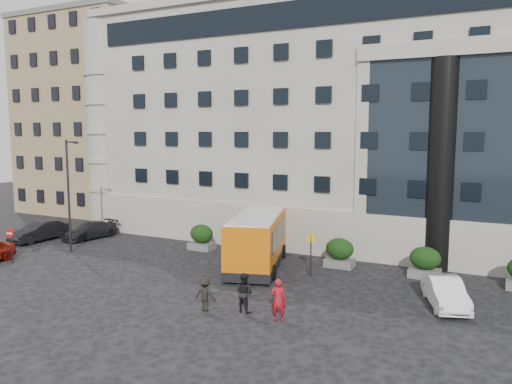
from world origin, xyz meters
TOP-DOWN VIEW (x-y plane):
  - ground at (0.00, 0.00)m, footprint 120.00×120.00m
  - civic_building at (6.00, 22.00)m, footprint 44.00×24.00m
  - entrance_column at (12.00, 10.30)m, footprint 1.80×1.80m
  - apartment_near at (-24.00, 20.00)m, footprint 14.00×14.00m
  - apartment_far at (-27.00, 38.00)m, footprint 13.00×13.00m
  - hedge_a at (-4.00, 7.80)m, footprint 1.80×1.26m
  - hedge_b at (1.20, 7.80)m, footprint 1.80×1.26m
  - hedge_c at (6.40, 7.80)m, footprint 1.80×1.26m
  - hedge_d at (11.60, 7.80)m, footprint 1.80×1.26m
  - street_lamp at (-11.94, 3.00)m, footprint 1.16×0.18m
  - bus_stop_sign at (5.50, 5.00)m, footprint 0.50×0.08m
  - no_entry_sign at (-13.00, -1.04)m, footprint 0.64×0.16m
  - minibus at (1.76, 5.33)m, footprint 5.03×8.49m
  - red_truck at (-15.47, 18.37)m, footprint 2.95×5.23m
  - parked_car_b at (-17.00, 4.51)m, footprint 1.89×4.78m
  - parked_car_c at (-14.10, 6.92)m, footprint 2.56×4.77m
  - parked_car_d at (-12.07, 16.00)m, footprint 2.48×4.76m
  - white_taxi at (13.23, 3.15)m, footprint 2.88×4.57m
  - pedestrian_a at (6.64, -2.27)m, footprint 0.83×0.69m
  - pedestrian_b at (4.73, -1.96)m, footprint 1.05×0.90m
  - pedestrian_c at (3.00, -2.70)m, footprint 1.12×0.74m

SIDE VIEW (x-z plane):
  - ground at x=0.00m, z-range 0.00..0.00m
  - parked_car_d at x=-12.07m, z-range 0.00..1.28m
  - parked_car_c at x=-14.10m, z-range 0.00..1.32m
  - white_taxi at x=13.23m, z-range 0.00..1.42m
  - parked_car_b at x=-17.00m, z-range 0.00..1.55m
  - pedestrian_c at x=3.00m, z-range 0.00..1.62m
  - hedge_a at x=-4.00m, z-range 0.01..1.85m
  - hedge_b at x=1.20m, z-range 0.01..1.85m
  - hedge_c at x=6.40m, z-range 0.01..1.85m
  - hedge_d at x=11.60m, z-range 0.01..1.85m
  - pedestrian_b at x=4.73m, z-range 0.00..1.89m
  - pedestrian_a at x=6.64m, z-range 0.00..1.97m
  - red_truck at x=-15.47m, z-range 0.03..2.70m
  - no_entry_sign at x=-13.00m, z-range 0.49..2.81m
  - bus_stop_sign at x=5.50m, z-range 0.47..2.99m
  - minibus at x=1.76m, z-range 0.17..3.52m
  - street_lamp at x=-11.94m, z-range 0.37..8.37m
  - entrance_column at x=12.00m, z-range 0.00..13.00m
  - civic_building at x=6.00m, z-range 0.00..18.00m
  - apartment_near at x=-24.00m, z-range 0.00..20.00m
  - apartment_far at x=-27.00m, z-range 0.00..22.00m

